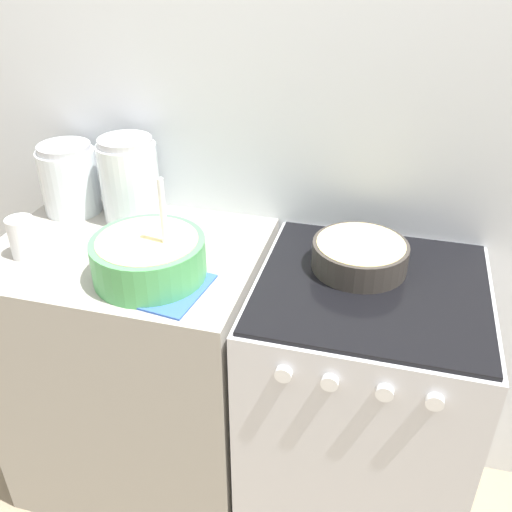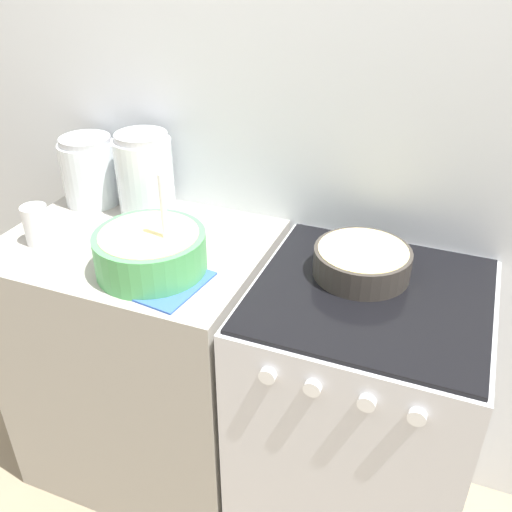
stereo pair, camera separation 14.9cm
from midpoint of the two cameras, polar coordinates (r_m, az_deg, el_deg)
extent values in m
cube|color=silver|center=(1.69, 6.59, 12.49)|extent=(4.54, 0.05, 2.40)
cube|color=#9E998E|center=(1.95, -8.55, -10.34)|extent=(0.77, 0.59, 0.91)
cube|color=silver|center=(1.78, 12.38, -15.91)|extent=(0.61, 0.59, 0.90)
cube|color=black|center=(1.49, 14.32, -3.78)|extent=(0.58, 0.56, 0.01)
cylinder|color=white|center=(1.32, 4.48, -11.97)|extent=(0.04, 0.02, 0.04)
cylinder|color=white|center=(1.31, 9.02, -13.03)|extent=(0.04, 0.02, 0.04)
cylinder|color=white|center=(1.30, 14.38, -14.18)|extent=(0.04, 0.02, 0.04)
cylinder|color=white|center=(1.30, 19.13, -15.08)|extent=(0.04, 0.02, 0.04)
cylinder|color=#4CA559|center=(1.51, -7.74, 0.28)|extent=(0.30, 0.30, 0.11)
cylinder|color=#EFDB8C|center=(1.50, -7.81, 1.16)|extent=(0.26, 0.26, 0.06)
cylinder|color=white|center=(1.44, -6.20, 3.23)|extent=(0.02, 0.02, 0.27)
cylinder|color=#38332D|center=(1.53, 13.31, -0.68)|extent=(0.25, 0.25, 0.07)
cylinder|color=#EFDB8C|center=(1.53, 13.35, -0.44)|extent=(0.23, 0.23, 0.06)
cylinder|color=silver|center=(1.91, -14.13, 7.99)|extent=(0.18, 0.18, 0.20)
cylinder|color=silver|center=(1.93, -13.98, 6.90)|extent=(0.16, 0.16, 0.12)
cylinder|color=#B2B2B7|center=(1.88, -14.56, 11.08)|extent=(0.16, 0.16, 0.02)
cylinder|color=silver|center=(1.80, -8.70, 7.77)|extent=(0.18, 0.18, 0.24)
cylinder|color=tan|center=(1.82, -8.58, 6.38)|extent=(0.16, 0.16, 0.14)
cylinder|color=#B2B2B7|center=(1.75, -9.03, 11.66)|extent=(0.16, 0.16, 0.02)
cylinder|color=silver|center=(1.72, -18.80, 2.90)|extent=(0.07, 0.07, 0.12)
cube|color=#3359B2|center=(1.48, -6.30, -2.74)|extent=(0.22, 0.23, 0.01)
camera|label=1|loc=(0.07, -87.14, 1.73)|focal=40.00mm
camera|label=2|loc=(0.07, 92.86, -1.73)|focal=40.00mm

